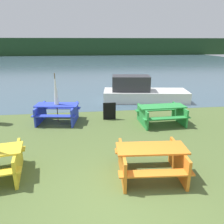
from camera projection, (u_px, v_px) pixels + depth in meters
name	position (u px, v px, depth m)	size (l,w,h in m)	color
ground_plane	(123.00, 210.00, 4.45)	(60.00, 60.00, 0.00)	#516633
water	(88.00, 63.00, 34.31)	(60.00, 50.00, 0.00)	#425B6B
far_treeline	(86.00, 47.00, 52.55)	(80.00, 1.60, 4.00)	#1E3D1E
picnic_table_orange	(151.00, 159.00, 5.47)	(1.81, 1.49, 0.80)	orange
picnic_table_green	(161.00, 113.00, 9.02)	(1.94, 1.45, 0.77)	green
picnic_table_blue	(57.00, 111.00, 9.20)	(1.93, 1.62, 0.78)	blue
umbrella_white	(56.00, 89.00, 8.91)	(0.20, 0.20, 2.08)	brown
boat	(141.00, 92.00, 12.46)	(4.92, 2.31, 1.45)	silver
signboard	(109.00, 111.00, 9.54)	(0.55, 0.08, 0.75)	black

